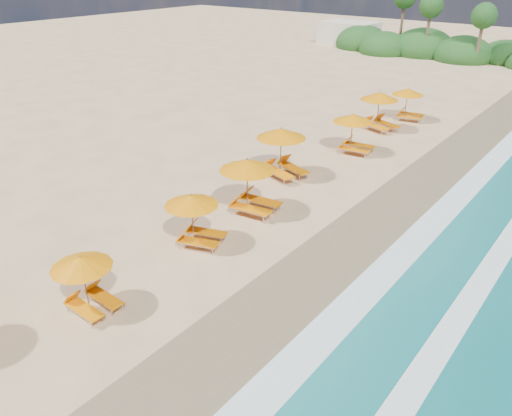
% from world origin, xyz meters
% --- Properties ---
extents(ground, '(160.00, 160.00, 0.00)m').
position_xyz_m(ground, '(0.00, 0.00, 0.00)').
color(ground, '#D8B27F').
rests_on(ground, ground).
extents(wet_sand, '(4.00, 160.00, 0.01)m').
position_xyz_m(wet_sand, '(4.00, 0.00, 0.01)').
color(wet_sand, olive).
rests_on(wet_sand, ground).
extents(surf_foam, '(4.00, 160.00, 0.01)m').
position_xyz_m(surf_foam, '(6.70, 0.00, 0.03)').
color(surf_foam, white).
rests_on(surf_foam, ground).
extents(station_3, '(2.16, 1.99, 2.01)m').
position_xyz_m(station_3, '(-1.16, -7.27, 1.13)').
color(station_3, olive).
rests_on(station_3, ground).
extents(station_4, '(2.81, 2.76, 2.19)m').
position_xyz_m(station_4, '(-1.35, -2.09, 1.23)').
color(station_4, olive).
rests_on(station_4, ground).
extents(station_5, '(3.00, 2.85, 2.55)m').
position_xyz_m(station_5, '(-1.44, 1.48, 1.43)').
color(station_5, olive).
rests_on(station_5, ground).
extents(station_6, '(3.29, 3.20, 2.63)m').
position_xyz_m(station_6, '(-2.70, 5.72, 1.47)').
color(station_6, olive).
rests_on(station_6, ground).
extents(station_7, '(2.76, 2.62, 2.36)m').
position_xyz_m(station_7, '(-1.49, 11.21, 1.32)').
color(station_7, olive).
rests_on(station_7, ground).
extents(station_8, '(3.29, 3.24, 2.56)m').
position_xyz_m(station_8, '(-2.24, 16.14, 1.43)').
color(station_8, olive).
rests_on(station_8, ground).
extents(station_9, '(2.74, 2.62, 2.28)m').
position_xyz_m(station_9, '(-1.66, 19.52, 1.28)').
color(station_9, olive).
rests_on(station_9, ground).
extents(treeline, '(25.80, 8.80, 9.74)m').
position_xyz_m(treeline, '(-9.94, 45.51, 1.00)').
color(treeline, '#163D14').
rests_on(treeline, ground).
extents(beach_building, '(7.00, 5.00, 2.80)m').
position_xyz_m(beach_building, '(-22.00, 48.00, 1.40)').
color(beach_building, beige).
rests_on(beach_building, ground).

